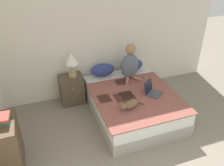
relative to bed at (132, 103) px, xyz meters
The scene contains 11 objects.
wall_back 1.50m from the bed, 104.15° to the left, with size 5.27×0.05×2.55m.
bed is the anchor object (origin of this frame).
pillow_near 0.98m from the bed, 112.21° to the left, with size 0.52×0.27×0.27m.
pillow_far 0.98m from the bed, 67.74° to the left, with size 0.52×0.27×0.27m.
person_sitting 0.82m from the bed, 72.82° to the left, with size 0.38×0.37×0.76m.
cat_tabby 0.63m from the bed, 119.61° to the right, with size 0.50×0.26×0.18m.
laptop_open 0.49m from the bed, 27.41° to the right, with size 0.40×0.40×0.25m.
nightstand 1.32m from the bed, 142.46° to the left, with size 0.48×0.40×0.62m.
table_lamp 1.47m from the bed, 141.30° to the left, with size 0.27×0.27×0.52m.
bookshelf 2.31m from the bed, 166.31° to the right, with size 0.28×0.66×0.82m.
book_stack_top 2.39m from the bed, 166.32° to the right, with size 0.21×0.25×0.12m.
Camera 1 is at (-1.40, -0.76, 3.01)m, focal length 38.00 mm.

